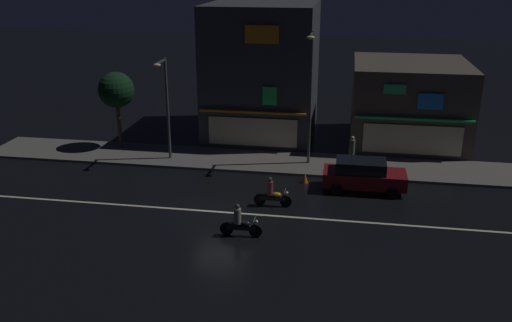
{
  "coord_description": "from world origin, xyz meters",
  "views": [
    {
      "loc": [
        5.71,
        -23.59,
        11.39
      ],
      "look_at": [
        1.2,
        3.4,
        1.49
      ],
      "focal_mm": 38.64,
      "sensor_mm": 36.0,
      "label": 1
    }
  ],
  "objects": [
    {
      "name": "ground_plane",
      "position": [
        0.0,
        0.0,
        0.0
      ],
      "size": [
        140.0,
        140.0,
        0.0
      ],
      "primitive_type": "plane",
      "color": "black"
    },
    {
      "name": "lane_divider_stripe",
      "position": [
        0.0,
        0.0,
        0.01
      ],
      "size": [
        31.02,
        0.16,
        0.01
      ],
      "primitive_type": "cube",
      "color": "beige",
      "rests_on": "ground"
    },
    {
      "name": "sidewalk_far",
      "position": [
        0.0,
        7.31,
        0.07
      ],
      "size": [
        32.65,
        3.83,
        0.14
      ],
      "primitive_type": "cube",
      "color": "#5B5954",
      "rests_on": "ground"
    },
    {
      "name": "storefront_left_block",
      "position": [
        9.79,
        13.05,
        2.66
      ],
      "size": [
        7.32,
        7.81,
        5.33
      ],
      "color": "#4C443A",
      "rests_on": "ground"
    },
    {
      "name": "storefront_center_block",
      "position": [
        0.0,
        13.52,
        4.46
      ],
      "size": [
        7.07,
        8.75,
        8.92
      ],
      "color": "#383A3F",
      "rests_on": "ground"
    },
    {
      "name": "streetlamp_west",
      "position": [
        -4.68,
        6.55,
        3.8
      ],
      "size": [
        0.44,
        1.64,
        6.09
      ],
      "color": "#47494C",
      "rests_on": "sidewalk_far"
    },
    {
      "name": "streetlamp_mid",
      "position": [
        3.7,
        7.15,
        4.64
      ],
      "size": [
        0.44,
        1.64,
        7.7
      ],
      "color": "#47494C",
      "rests_on": "sidewalk_far"
    },
    {
      "name": "pedestrian_on_sidewalk",
      "position": [
        6.21,
        6.67,
        1.07
      ],
      "size": [
        0.33,
        0.33,
        1.98
      ],
      "rotation": [
        0.0,
        0.0,
        1.83
      ],
      "color": "#4C664C",
      "rests_on": "sidewalk_far"
    },
    {
      "name": "street_tree",
      "position": [
        -8.53,
        8.4,
        3.84
      ],
      "size": [
        2.25,
        2.25,
        4.86
      ],
      "color": "#473323",
      "rests_on": "sidewalk_far"
    },
    {
      "name": "parked_car_near_kerb",
      "position": [
        6.84,
        3.93,
        0.87
      ],
      "size": [
        4.3,
        1.98,
        1.67
      ],
      "color": "maroon",
      "rests_on": "ground"
    },
    {
      "name": "motorcycle_lead",
      "position": [
        1.42,
        -2.24,
        0.63
      ],
      "size": [
        1.9,
        0.6,
        1.52
      ],
      "rotation": [
        0.0,
        0.0,
        3.12
      ],
      "color": "black",
      "rests_on": "ground"
    },
    {
      "name": "motorcycle_following",
      "position": [
        2.37,
        1.15,
        0.63
      ],
      "size": [
        1.9,
        0.6,
        1.52
      ],
      "rotation": [
        0.0,
        0.0,
        -0.1
      ],
      "color": "black",
      "rests_on": "ground"
    },
    {
      "name": "traffic_cone",
      "position": [
        3.73,
        4.48,
        0.28
      ],
      "size": [
        0.36,
        0.36,
        0.55
      ],
      "primitive_type": "cone",
      "color": "orange",
      "rests_on": "ground"
    }
  ]
}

